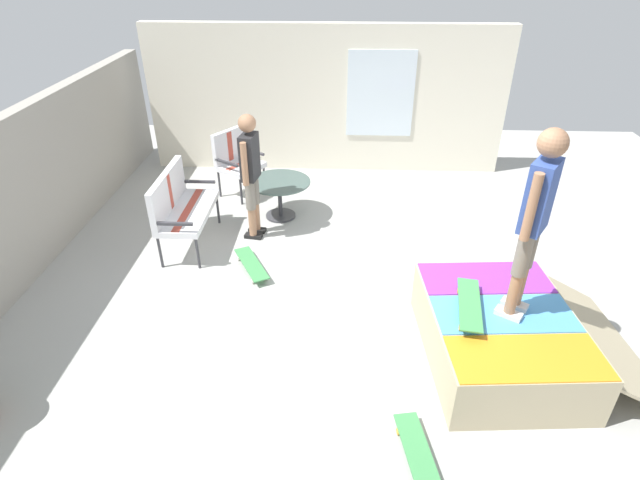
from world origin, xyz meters
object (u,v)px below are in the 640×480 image
(skateboard_spare, at_px, (419,455))
(person_skater, at_px, (536,213))
(person_watching, at_px, (250,168))
(skateboard_on_ramp, at_px, (469,305))
(skateboard_by_bench, at_px, (251,264))
(patio_bench, at_px, (179,203))
(patio_chair_near_house, at_px, (235,157))
(patio_table, at_px, (280,192))
(skate_ramp, at_px, (502,335))

(skateboard_spare, bearing_deg, person_skater, -37.89)
(person_watching, height_order, skateboard_on_ramp, person_watching)
(person_skater, xyz_separation_m, skateboard_on_ramp, (-0.03, 0.41, -0.96))
(person_skater, distance_m, skateboard_by_bench, 3.40)
(patio_bench, distance_m, patio_chair_near_house, 1.67)
(patio_bench, relative_size, skateboard_spare, 1.52)
(patio_table, xyz_separation_m, skateboard_by_bench, (-1.42, 0.20, -0.32))
(person_watching, xyz_separation_m, skateboard_on_ramp, (-2.27, -2.40, -0.37))
(patio_chair_near_house, xyz_separation_m, person_watching, (-1.34, -0.49, 0.39))
(skate_ramp, relative_size, person_skater, 1.23)
(patio_bench, relative_size, patio_chair_near_house, 1.23)
(patio_chair_near_house, bearing_deg, patio_bench, 165.06)
(person_watching, relative_size, skateboard_on_ramp, 2.08)
(patio_bench, bearing_deg, skate_ramp, -118.50)
(skateboard_by_bench, bearing_deg, patio_bench, 59.36)
(skateboard_by_bench, bearing_deg, person_skater, -116.81)
(person_watching, distance_m, skateboard_spare, 4.05)
(patio_chair_near_house, relative_size, skateboard_spare, 1.24)
(patio_chair_near_house, xyz_separation_m, skateboard_spare, (-4.83, -2.33, -0.53))
(patio_chair_near_house, bearing_deg, patio_table, -135.08)
(person_watching, bearing_deg, patio_chair_near_house, 20.17)
(patio_chair_near_house, relative_size, skateboard_on_ramp, 1.24)
(skateboard_by_bench, bearing_deg, patio_chair_near_house, 14.76)
(patio_chair_near_house, relative_size, skateboard_by_bench, 1.27)
(person_watching, xyz_separation_m, skateboard_spare, (-3.49, -1.83, -0.92))
(skate_ramp, relative_size, patio_table, 2.42)
(skate_ramp, distance_m, skateboard_on_ramp, 0.51)
(skateboard_by_bench, distance_m, skateboard_spare, 3.15)
(person_watching, distance_m, skateboard_by_bench, 1.27)
(patio_table, distance_m, skateboard_spare, 4.34)
(skateboard_spare, bearing_deg, patio_bench, 40.55)
(patio_bench, relative_size, person_skater, 0.71)
(patio_table, bearing_deg, skateboard_spare, -159.16)
(skate_ramp, height_order, patio_table, patio_table)
(skateboard_spare, distance_m, skateboard_on_ramp, 1.45)
(skate_ramp, distance_m, patio_table, 3.75)
(patio_bench, relative_size, person_watching, 0.73)
(skateboard_by_bench, bearing_deg, person_watching, 5.87)
(skate_ramp, distance_m, person_watching, 3.65)
(patio_chair_near_house, relative_size, person_skater, 0.57)
(person_skater, xyz_separation_m, skateboard_spare, (-1.25, 0.97, -1.51))
(person_skater, distance_m, skateboard_on_ramp, 1.04)
(skate_ramp, bearing_deg, patio_bench, 61.50)
(patio_table, distance_m, person_skater, 3.94)
(patio_bench, height_order, patio_table, patio_bench)
(person_skater, bearing_deg, person_watching, 51.37)
(patio_chair_near_house, distance_m, skateboard_spare, 5.39)
(skateboard_spare, bearing_deg, skateboard_on_ramp, -24.87)
(skate_ramp, relative_size, patio_bench, 1.74)
(patio_table, height_order, person_watching, person_watching)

